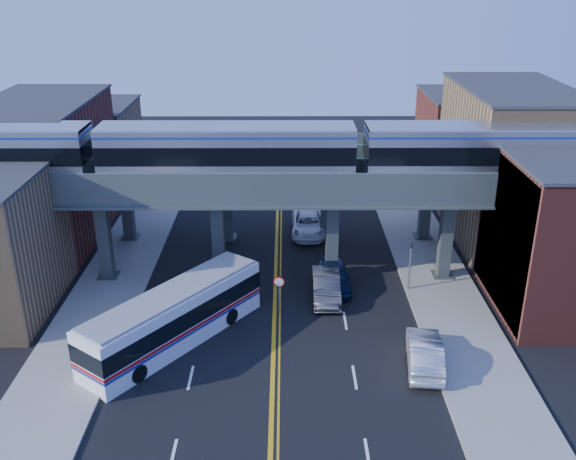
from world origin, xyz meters
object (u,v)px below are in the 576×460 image
at_px(traffic_signal, 410,261).
at_px(car_lane_b, 326,287).
at_px(stop_sign, 279,289).
at_px(car_lane_c, 308,224).
at_px(car_lane_d, 319,195).
at_px(car_parked_curb, 425,353).
at_px(transit_bus, 174,317).
at_px(car_lane_a, 335,276).
at_px(transit_train, 227,150).

height_order(traffic_signal, car_lane_b, traffic_signal).
height_order(stop_sign, car_lane_c, stop_sign).
bearing_deg(car_lane_c, car_lane_d, 81.51).
distance_m(traffic_signal, car_parked_curb, 9.08).
bearing_deg(car_lane_d, car_lane_c, -107.66).
bearing_deg(car_lane_d, transit_bus, -120.24).
bearing_deg(car_lane_c, traffic_signal, -55.75).
bearing_deg(car_lane_b, car_lane_a, 67.47).
bearing_deg(car_lane_a, traffic_signal, -7.95).
distance_m(car_lane_b, car_lane_c, 11.16).
distance_m(transit_bus, car_lane_a, 12.18).
xyz_separation_m(transit_train, car_lane_d, (7.01, 15.28, -8.60)).
bearing_deg(car_lane_a, car_parked_curb, -66.97).
relative_size(traffic_signal, car_parked_curb, 0.78).
height_order(car_lane_a, car_lane_c, car_lane_a).
relative_size(stop_sign, transit_bus, 0.22).
height_order(transit_train, transit_bus, transit_train).
relative_size(stop_sign, car_lane_d, 0.44).
xyz_separation_m(stop_sign, car_parked_curb, (8.20, -5.94, -0.89)).
relative_size(transit_train, car_lane_c, 8.91).
distance_m(transit_bus, car_parked_curb, 14.60).
bearing_deg(car_parked_curb, transit_bus, -2.75).
xyz_separation_m(transit_bus, car_lane_a, (9.99, 6.93, -0.81)).
distance_m(traffic_signal, transit_bus, 16.36).
xyz_separation_m(transit_train, transit_bus, (-2.70, -8.37, -7.80)).
xyz_separation_m(transit_train, stop_sign, (3.45, -5.00, -7.71)).
bearing_deg(stop_sign, transit_train, 124.58).
xyz_separation_m(traffic_signal, car_lane_a, (-5.06, 0.56, -1.45)).
bearing_deg(car_lane_d, stop_sign, -107.88).
height_order(traffic_signal, car_lane_d, traffic_signal).
height_order(stop_sign, car_lane_b, stop_sign).
height_order(car_lane_c, car_lane_d, car_lane_d).
bearing_deg(car_lane_c, transit_train, -124.19).
relative_size(stop_sign, car_lane_a, 0.53).
relative_size(car_lane_a, car_lane_c, 0.85).
distance_m(car_lane_c, car_parked_curb, 19.94).
height_order(stop_sign, car_lane_d, stop_sign).
xyz_separation_m(transit_train, car_lane_a, (7.28, -1.44, -8.62)).
xyz_separation_m(traffic_signal, car_parked_curb, (-0.70, -8.94, -1.43)).
relative_size(traffic_signal, car_lane_c, 0.70).
xyz_separation_m(car_lane_b, car_lane_d, (0.40, 18.29, 0.01)).
relative_size(traffic_signal, car_lane_b, 0.80).
distance_m(transit_train, car_parked_curb, 18.14).
height_order(transit_train, car_lane_d, transit_train).
bearing_deg(car_lane_c, car_parked_curb, -71.62).
relative_size(transit_bus, car_lane_d, 1.97).
height_order(stop_sign, car_parked_curb, stop_sign).
bearing_deg(car_lane_b, transit_train, 156.19).
height_order(stop_sign, traffic_signal, traffic_signal).
bearing_deg(traffic_signal, car_parked_curb, -94.48).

